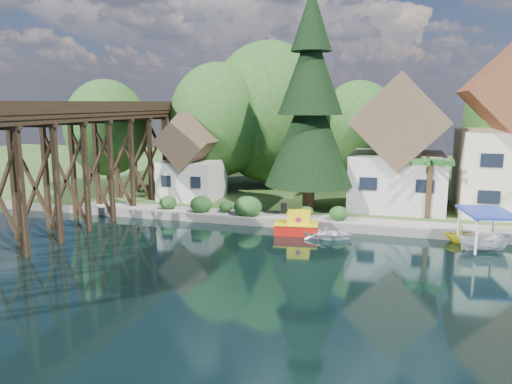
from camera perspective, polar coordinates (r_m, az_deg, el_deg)
ground at (r=29.64m, az=1.40°, el=-7.91°), size 140.00×140.00×0.00m
bank at (r=62.32m, az=9.37°, el=1.83°), size 140.00×52.00×0.50m
seawall at (r=36.50m, az=10.73°, el=-4.09°), size 60.00×0.40×0.62m
promenade at (r=37.59m, az=13.97°, el=-3.45°), size 50.00×2.60×0.06m
trestle_bridge at (r=40.01m, az=-19.35°, el=4.10°), size 4.12×44.18×9.30m
house_left at (r=43.44m, az=15.91°, el=4.45°), size 7.64×8.64×11.02m
shed at (r=45.83m, az=-7.33°, el=3.39°), size 5.09×5.40×7.85m
bg_trees at (r=48.93m, az=8.98°, el=7.84°), size 49.90×13.30×10.57m
shrubs at (r=39.17m, az=-1.67°, el=-1.55°), size 15.76×2.47×1.70m
conifer at (r=40.00m, az=6.21°, el=9.68°), size 7.07×7.07×17.40m
palm_tree at (r=39.54m, az=19.33°, el=3.09°), size 4.43×4.43×4.82m
tugboat at (r=35.49m, az=4.68°, el=-3.76°), size 3.25×2.04×2.23m
boat_white_a at (r=34.87m, az=8.08°, el=-4.58°), size 3.87×2.95×0.75m
boat_canopy at (r=34.49m, az=24.73°, el=-4.37°), size 3.40×4.39×2.55m
boat_yellow at (r=35.85m, az=22.63°, el=-4.40°), size 2.84×2.55×1.32m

